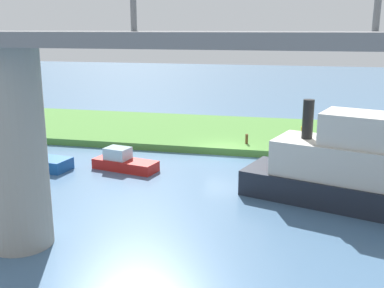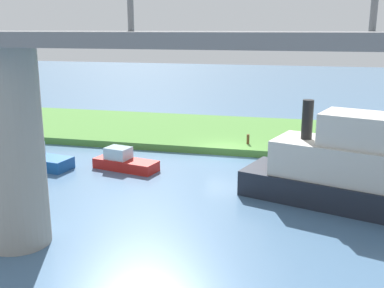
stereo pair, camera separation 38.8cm
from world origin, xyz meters
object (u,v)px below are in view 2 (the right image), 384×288
person_on_bank (305,133)px  pontoon_yellow (312,161)px  riverboat_paddlewheel (124,162)px  bridge_pylon (11,149)px  motorboat_white (352,169)px  skiff_small (34,158)px  mooring_post (248,139)px

person_on_bank → pontoon_yellow: bearing=95.4°
person_on_bank → riverboat_paddlewheel: person_on_bank is taller
bridge_pylon → riverboat_paddlewheel: (-0.33, -10.51, -3.51)m
motorboat_white → pontoon_yellow: bearing=-72.0°
person_on_bank → bridge_pylon: bearing=58.3°
skiff_small → mooring_post: bearing=-150.6°
mooring_post → pontoon_yellow: (-4.46, 3.84, -0.25)m
person_on_bank → mooring_post: (3.95, 1.45, -0.35)m
mooring_post → motorboat_white: motorboat_white is taller
pontoon_yellow → skiff_small: bearing=11.0°
motorboat_white → skiff_small: size_ratio=2.15×
riverboat_paddlewheel → pontoon_yellow: size_ratio=0.80×
riverboat_paddlewheel → skiff_small: (5.75, 0.87, 0.07)m
bridge_pylon → skiff_small: bridge_pylon is taller
bridge_pylon → mooring_post: (-7.30, -16.81, -3.15)m
mooring_post → skiff_small: 14.61m
riverboat_paddlewheel → pontoon_yellow: (-11.43, -2.46, 0.12)m
person_on_bank → riverboat_paddlewheel: size_ratio=0.32×
skiff_small → motorboat_white: bearing=173.8°
bridge_pylon → motorboat_white: 15.63m
person_on_bank → pontoon_yellow: (-0.50, 5.29, -0.60)m
riverboat_paddlewheel → bridge_pylon: bearing=88.2°
bridge_pylon → pontoon_yellow: bridge_pylon is taller
bridge_pylon → pontoon_yellow: 17.83m
bridge_pylon → person_on_bank: size_ratio=5.76×
motorboat_white → pontoon_yellow: motorboat_white is taller
motorboat_white → person_on_bank: bearing=-78.1°
mooring_post → motorboat_white: 11.18m
bridge_pylon → skiff_small: (5.42, -9.64, -3.44)m
motorboat_white → skiff_small: 19.10m
bridge_pylon → motorboat_white: bridge_pylon is taller
person_on_bank → mooring_post: bearing=20.1°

